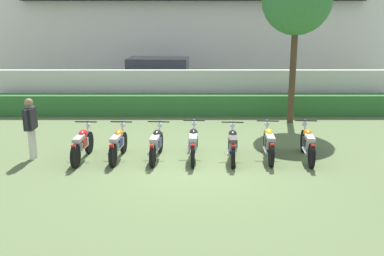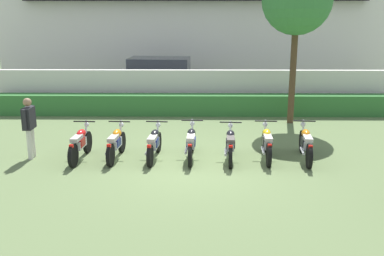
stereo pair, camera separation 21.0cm
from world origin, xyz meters
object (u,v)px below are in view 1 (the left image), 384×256
(motorcycle_in_row_4, at_px, (230,144))
(tree_near_inspector, at_px, (294,0))
(motorcycle_in_row_3, at_px, (191,143))
(motorcycle_in_row_0, at_px, (80,144))
(inspector_person, at_px, (28,124))
(motorcycle_in_row_5, at_px, (267,143))
(motorcycle_in_row_2, at_px, (154,143))
(motorcycle_in_row_6, at_px, (305,143))
(motorcycle_in_row_1, at_px, (116,143))
(parked_car, at_px, (159,79))

(motorcycle_in_row_4, bearing_deg, tree_near_inspector, -26.37)
(tree_near_inspector, distance_m, motorcycle_in_row_3, 6.66)
(motorcycle_in_row_0, relative_size, inspector_person, 1.12)
(motorcycle_in_row_0, bearing_deg, inspector_person, 87.68)
(motorcycle_in_row_5, bearing_deg, motorcycle_in_row_2, 93.09)
(motorcycle_in_row_5, distance_m, motorcycle_in_row_6, 1.04)
(tree_near_inspector, relative_size, motorcycle_in_row_3, 2.79)
(motorcycle_in_row_1, height_order, motorcycle_in_row_4, motorcycle_in_row_4)
(motorcycle_in_row_4, bearing_deg, motorcycle_in_row_6, -84.77)
(motorcycle_in_row_5, bearing_deg, inspector_person, 92.67)
(motorcycle_in_row_2, distance_m, inspector_person, 3.39)
(parked_car, relative_size, motorcycle_in_row_1, 2.56)
(motorcycle_in_row_5, height_order, motorcycle_in_row_6, motorcycle_in_row_6)
(motorcycle_in_row_3, distance_m, motorcycle_in_row_6, 3.06)
(parked_car, height_order, motorcycle_in_row_0, parked_car)
(motorcycle_in_row_3, relative_size, inspector_person, 1.18)
(motorcycle_in_row_3, xyz_separation_m, inspector_person, (-4.34, 0.02, 0.53))
(parked_car, bearing_deg, motorcycle_in_row_3, -77.07)
(motorcycle_in_row_0, height_order, motorcycle_in_row_3, motorcycle_in_row_3)
(parked_car, distance_m, motorcycle_in_row_2, 8.81)
(parked_car, height_order, tree_near_inspector, tree_near_inspector)
(tree_near_inspector, xyz_separation_m, motorcycle_in_row_5, (-1.49, -4.20, -3.80))
(motorcycle_in_row_4, bearing_deg, motorcycle_in_row_2, 90.82)
(tree_near_inspector, relative_size, motorcycle_in_row_1, 3.05)
(tree_near_inspector, xyz_separation_m, motorcycle_in_row_2, (-4.52, -4.20, -3.82))
(motorcycle_in_row_2, bearing_deg, parked_car, 7.46)
(motorcycle_in_row_4, height_order, motorcycle_in_row_5, motorcycle_in_row_5)
(motorcycle_in_row_1, height_order, motorcycle_in_row_6, motorcycle_in_row_6)
(motorcycle_in_row_0, bearing_deg, motorcycle_in_row_3, -84.71)
(tree_near_inspector, xyz_separation_m, motorcycle_in_row_4, (-2.48, -4.30, -3.81))
(tree_near_inspector, xyz_separation_m, motorcycle_in_row_1, (-5.54, -4.22, -3.81))
(tree_near_inspector, bearing_deg, motorcycle_in_row_6, -96.16)
(motorcycle_in_row_6, bearing_deg, motorcycle_in_row_1, 95.01)
(parked_car, relative_size, inspector_person, 2.78)
(parked_car, bearing_deg, inspector_person, -104.76)
(tree_near_inspector, distance_m, motorcycle_in_row_0, 8.66)
(motorcycle_in_row_1, distance_m, motorcycle_in_row_3, 2.02)
(parked_car, relative_size, tree_near_inspector, 0.84)
(motorcycle_in_row_2, height_order, motorcycle_in_row_6, motorcycle_in_row_6)
(tree_near_inspector, bearing_deg, parked_car, 137.22)
(motorcycle_in_row_4, bearing_deg, motorcycle_in_row_0, 93.41)
(tree_near_inspector, height_order, motorcycle_in_row_1, tree_near_inspector)
(motorcycle_in_row_2, bearing_deg, tree_near_inspector, -42.44)
(motorcycle_in_row_6, bearing_deg, motorcycle_in_row_3, 94.11)
(motorcycle_in_row_6, bearing_deg, motorcycle_in_row_0, 95.74)
(parked_car, distance_m, tree_near_inspector, 7.52)
(motorcycle_in_row_5, bearing_deg, motorcycle_in_row_6, -89.17)
(tree_near_inspector, height_order, motorcycle_in_row_5, tree_near_inspector)
(motorcycle_in_row_1, relative_size, motorcycle_in_row_4, 0.99)
(tree_near_inspector, bearing_deg, motorcycle_in_row_2, -137.04)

